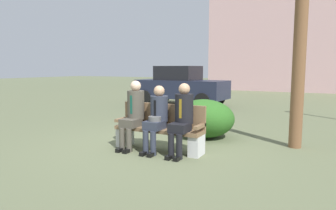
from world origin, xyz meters
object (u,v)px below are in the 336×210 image
Objects in this scene: seated_man_middle at (157,115)px; shrub_near_bench at (204,118)px; seated_man_left at (134,111)px; seated_man_right at (182,115)px; park_bench at (160,129)px; parked_car_near at (181,86)px.

seated_man_middle is 0.90× the size of shrub_near_bench.
seated_man_left is 0.54m from seated_man_middle.
seated_man_right reaches higher than seated_man_middle.
seated_man_left is 1.06m from seated_man_right.
seated_man_middle is 0.96× the size of seated_man_right.
park_bench is 1.35× the size of seated_man_right.
seated_man_right is at bearing 1.26° from seated_man_middle.
parked_car_near is at bearing 111.75° from park_bench.
park_bench is at bearing 167.10° from seated_man_right.
parked_car_near is (-3.23, 6.89, 0.10)m from seated_man_right.
seated_man_left reaches higher than seated_man_middle.
parked_car_near is at bearing 119.92° from shrub_near_bench.
seated_man_right reaches higher than park_bench.
seated_man_middle is 7.41m from parked_car_near.
seated_man_right is (0.53, -0.12, 0.32)m from park_bench.
shrub_near_bench is at bearing 75.18° from park_bench.
shrub_near_bench is at bearing 95.76° from seated_man_right.
seated_man_left reaches higher than shrub_near_bench.
seated_man_right is at bearing -0.13° from seated_man_left.
park_bench is 0.63m from seated_man_right.
seated_man_left reaches higher than park_bench.
park_bench is at bearing 12.68° from seated_man_left.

